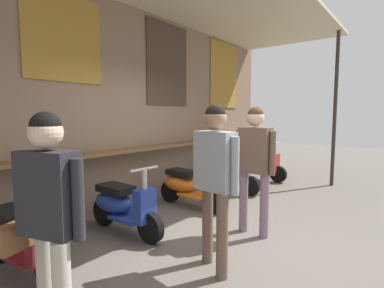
% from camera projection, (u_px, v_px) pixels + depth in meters
% --- Properties ---
extents(ground_plane, '(26.90, 26.90, 0.00)m').
position_uv_depth(ground_plane, '(215.00, 234.00, 4.04)').
color(ground_plane, '#605B54').
extents(market_stall_facade, '(9.61, 2.85, 3.66)m').
position_uv_depth(market_stall_facade, '(126.00, 89.00, 4.95)').
color(market_stall_facade, '#7F6651').
rests_on(market_stall_facade, ground_plane).
extents(scooter_maroon, '(0.49, 1.40, 0.97)m').
position_uv_depth(scooter_maroon, '(18.00, 236.00, 3.04)').
color(scooter_maroon, maroon).
rests_on(scooter_maroon, ground_plane).
extents(scooter_blue, '(0.46, 1.40, 0.97)m').
position_uv_depth(scooter_blue, '(121.00, 205.00, 4.09)').
color(scooter_blue, '#233D9E').
rests_on(scooter_blue, ground_plane).
extents(scooter_orange, '(0.47, 1.40, 0.97)m').
position_uv_depth(scooter_orange, '(187.00, 185.00, 5.24)').
color(scooter_orange, orange).
rests_on(scooter_orange, ground_plane).
extents(scooter_silver, '(0.46, 1.40, 0.97)m').
position_uv_depth(scooter_silver, '(227.00, 173.00, 6.31)').
color(scooter_silver, '#B2B5BA').
rests_on(scooter_silver, ground_plane).
extents(scooter_red, '(0.46, 1.40, 0.97)m').
position_uv_depth(scooter_red, '(256.00, 164.00, 7.46)').
color(scooter_red, red).
rests_on(scooter_red, ground_plane).
extents(shopper_with_handbag, '(0.41, 0.65, 1.66)m').
position_uv_depth(shopper_with_handbag, '(48.00, 207.00, 2.00)').
color(shopper_with_handbag, '#ADA393').
rests_on(shopper_with_handbag, ground_plane).
extents(shopper_browsing, '(0.30, 0.59, 1.75)m').
position_uv_depth(shopper_browsing, '(215.00, 168.00, 3.02)').
color(shopper_browsing, brown).
rests_on(shopper_browsing, ground_plane).
extents(shopper_passing, '(0.23, 0.59, 1.75)m').
position_uv_depth(shopper_passing, '(255.00, 156.00, 3.94)').
color(shopper_passing, gray).
rests_on(shopper_passing, ground_plane).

